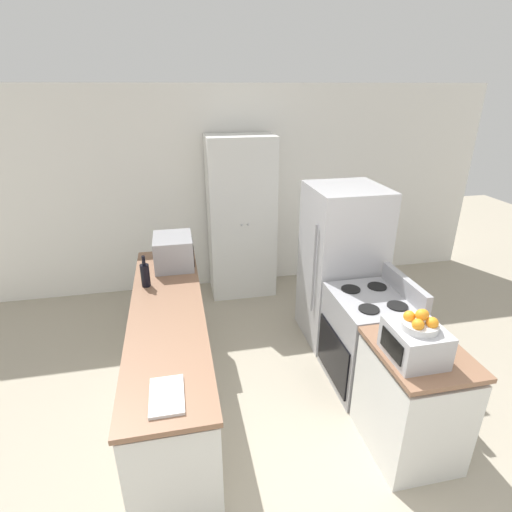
# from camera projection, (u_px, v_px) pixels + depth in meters

# --- Properties ---
(wall_back) EXTENTS (7.00, 0.06, 2.60)m
(wall_back) POSITION_uv_depth(u_px,v_px,m) (231.00, 191.00, 5.22)
(wall_back) COLOR white
(wall_back) RESTS_ON ground_plane
(counter_left) EXTENTS (0.60, 2.58, 0.88)m
(counter_left) POSITION_uv_depth(u_px,v_px,m) (171.00, 354.00, 3.45)
(counter_left) COLOR silver
(counter_left) RESTS_ON ground_plane
(counter_right) EXTENTS (0.60, 0.73, 0.88)m
(counter_right) POSITION_uv_depth(u_px,v_px,m) (411.00, 401.00, 2.94)
(counter_right) COLOR silver
(counter_right) RESTS_ON ground_plane
(pantry_cabinet) EXTENTS (0.82, 0.55, 2.04)m
(pantry_cabinet) POSITION_uv_depth(u_px,v_px,m) (241.00, 218.00, 5.06)
(pantry_cabinet) COLOR silver
(pantry_cabinet) RESTS_ON ground_plane
(stove) EXTENTS (0.66, 0.74, 1.04)m
(stove) POSITION_uv_depth(u_px,v_px,m) (368.00, 340.00, 3.62)
(stove) COLOR #9E9EA3
(stove) RESTS_ON ground_plane
(refrigerator) EXTENTS (0.74, 0.74, 1.67)m
(refrigerator) POSITION_uv_depth(u_px,v_px,m) (341.00, 265.00, 4.17)
(refrigerator) COLOR #B7B7BC
(refrigerator) RESTS_ON ground_plane
(microwave) EXTENTS (0.38, 0.46, 0.31)m
(microwave) POSITION_uv_depth(u_px,v_px,m) (174.00, 251.00, 4.00)
(microwave) COLOR #939399
(microwave) RESTS_ON counter_left
(wine_bottle) EXTENTS (0.08, 0.08, 0.30)m
(wine_bottle) POSITION_uv_depth(u_px,v_px,m) (145.00, 275.00, 3.61)
(wine_bottle) COLOR black
(wine_bottle) RESTS_ON counter_left
(toaster_oven) EXTENTS (0.34, 0.37, 0.24)m
(toaster_oven) POSITION_uv_depth(u_px,v_px,m) (415.00, 342.00, 2.65)
(toaster_oven) COLOR #B2B2B7
(toaster_oven) RESTS_ON counter_right
(fruit_bowl) EXTENTS (0.24, 0.24, 0.14)m
(fruit_bowl) POSITION_uv_depth(u_px,v_px,m) (420.00, 322.00, 2.57)
(fruit_bowl) COLOR silver
(fruit_bowl) RESTS_ON toaster_oven
(cutting_board) EXTENTS (0.20, 0.33, 0.02)m
(cutting_board) POSITION_uv_depth(u_px,v_px,m) (167.00, 396.00, 2.35)
(cutting_board) COLOR silver
(cutting_board) RESTS_ON counter_left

